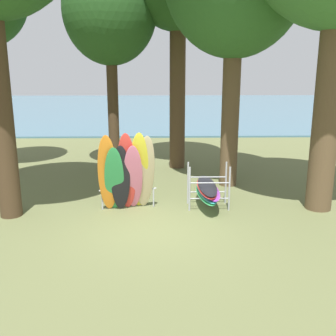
% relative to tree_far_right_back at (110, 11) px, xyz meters
% --- Properties ---
extents(ground_plane, '(80.00, 80.00, 0.00)m').
position_rel_tree_far_right_back_xyz_m(ground_plane, '(1.64, -6.21, -5.88)').
color(ground_plane, '#60663D').
extents(lake_water, '(80.00, 36.00, 0.10)m').
position_rel_tree_far_right_back_xyz_m(lake_water, '(1.64, 24.92, -5.83)').
color(lake_water, '#477084').
rests_on(lake_water, ground).
extents(tree_far_right_back, '(3.46, 3.46, 7.93)m').
position_rel_tree_far_right_back_xyz_m(tree_far_right_back, '(0.00, 0.00, 0.00)').
color(tree_far_right_back, '#42301E').
rests_on(tree_far_right_back, ground).
extents(leaning_board_pile, '(1.63, 1.01, 2.27)m').
position_rel_tree_far_right_back_xyz_m(leaning_board_pile, '(0.90, -5.08, -4.83)').
color(leaning_board_pile, orange).
rests_on(leaning_board_pile, ground).
extents(board_storage_rack, '(1.15, 2.12, 1.25)m').
position_rel_tree_far_right_back_xyz_m(board_storage_rack, '(3.13, -4.76, -5.36)').
color(board_storage_rack, '#9EA0A5').
rests_on(board_storage_rack, ground).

